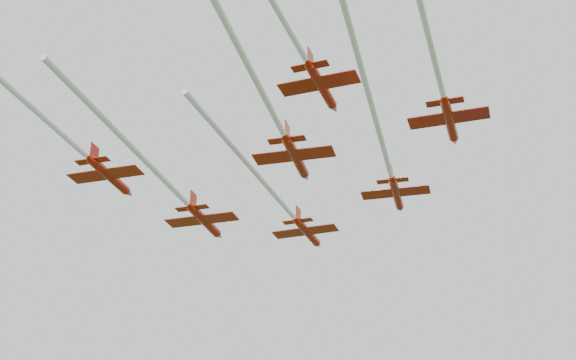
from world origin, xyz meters
The scene contains 6 objects.
jet_lead centered at (-2.69, 4.35, 61.79)m, with size 14.18×45.30×2.81m.
jet_row2_left centered at (-8.37, -11.04, 59.24)m, with size 16.01×43.76×2.85m.
jet_row2_right centered at (18.59, -10.07, 59.86)m, with size 22.33×56.96×2.52m.
jet_row3_left centered at (-14.64, -23.57, 62.85)m, with size 16.77×47.05×2.86m.
jet_row3_mid centered at (9.80, -17.74, 61.79)m, with size 19.53×49.32×2.87m.
jet_row3_right centered at (28.16, -17.85, 62.72)m, with size 18.77×56.40×2.65m.
Camera 1 is at (50.69, -77.96, 18.01)m, focal length 50.00 mm.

